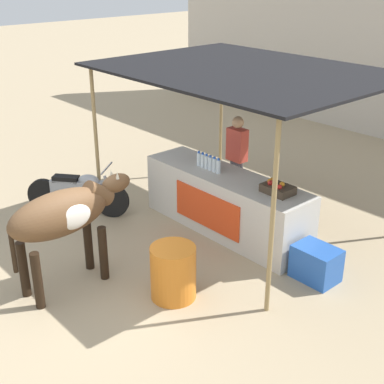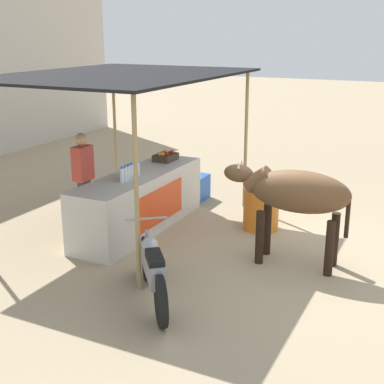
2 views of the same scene
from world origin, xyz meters
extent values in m
plane|color=tan|center=(0.00, 0.00, 0.00)|extent=(60.00, 60.00, 0.00)
cube|color=beige|center=(0.00, 2.20, 0.48)|extent=(3.00, 0.80, 0.96)
cube|color=red|center=(0.00, 1.79, 0.48)|extent=(1.40, 0.02, 0.58)
cube|color=black|center=(0.00, 2.50, 2.54)|extent=(4.20, 3.20, 0.04)
cylinder|color=#997F51|center=(-1.89, 1.06, 1.27)|extent=(0.06, 0.06, 2.54)
cylinder|color=#997F51|center=(1.89, 1.06, 1.27)|extent=(0.06, 0.06, 2.54)
cylinder|color=#997F51|center=(1.89, 3.94, 1.27)|extent=(0.06, 0.06, 2.54)
cylinder|color=silver|center=(-0.57, 2.15, 1.07)|extent=(0.07, 0.07, 0.22)
cylinder|color=blue|center=(-0.57, 2.15, 1.19)|extent=(0.04, 0.04, 0.03)
cylinder|color=silver|center=(-0.48, 2.15, 1.07)|extent=(0.07, 0.07, 0.22)
cylinder|color=blue|center=(-0.48, 2.15, 1.19)|extent=(0.04, 0.04, 0.03)
cylinder|color=silver|center=(-0.39, 2.15, 1.07)|extent=(0.07, 0.07, 0.22)
cylinder|color=blue|center=(-0.39, 2.15, 1.19)|extent=(0.04, 0.04, 0.03)
cylinder|color=silver|center=(-0.30, 2.15, 1.07)|extent=(0.07, 0.07, 0.22)
cylinder|color=blue|center=(-0.30, 2.15, 1.19)|extent=(0.04, 0.04, 0.03)
cylinder|color=silver|center=(-0.21, 2.15, 1.07)|extent=(0.07, 0.07, 0.22)
cylinder|color=blue|center=(-0.21, 2.15, 1.19)|extent=(0.04, 0.04, 0.03)
cylinder|color=silver|center=(-0.12, 2.15, 1.07)|extent=(0.07, 0.07, 0.22)
cylinder|color=blue|center=(-0.12, 2.15, 1.19)|extent=(0.04, 0.04, 0.03)
cube|color=#3F3326|center=(0.99, 2.25, 1.02)|extent=(0.44, 0.32, 0.12)
sphere|color=#B21E19|center=(1.08, 2.17, 1.11)|extent=(0.08, 0.08, 0.08)
sphere|color=#B21E19|center=(0.92, 2.21, 1.11)|extent=(0.08, 0.08, 0.08)
sphere|color=orange|center=(0.85, 2.23, 1.11)|extent=(0.08, 0.08, 0.08)
sphere|color=orange|center=(1.05, 2.27, 1.11)|extent=(0.08, 0.08, 0.08)
sphere|color=orange|center=(0.85, 2.29, 1.11)|extent=(0.08, 0.08, 0.08)
sphere|color=#B21E19|center=(0.90, 2.18, 1.11)|extent=(0.08, 0.08, 0.08)
cylinder|color=#383842|center=(-0.49, 2.95, 0.44)|extent=(0.22, 0.22, 0.88)
cube|color=#BF3F33|center=(-0.49, 2.95, 1.16)|extent=(0.34, 0.20, 0.56)
sphere|color=tan|center=(-0.49, 2.95, 1.55)|extent=(0.20, 0.20, 0.20)
cube|color=blue|center=(1.86, 2.10, 0.24)|extent=(0.60, 0.44, 0.48)
cylinder|color=orange|center=(0.89, 0.38, 0.36)|extent=(0.59, 0.59, 0.72)
ellipsoid|color=brown|center=(-0.25, -0.54, 1.08)|extent=(0.56, 1.42, 0.60)
cylinder|color=black|center=(-0.44, -0.06, 0.39)|extent=(0.12, 0.12, 0.78)
cylinder|color=black|center=(-0.08, -0.05, 0.39)|extent=(0.12, 0.12, 0.78)
cylinder|color=black|center=(-0.41, -1.04, 0.39)|extent=(0.12, 0.12, 0.78)
cylinder|color=black|center=(-0.05, -1.03, 0.39)|extent=(0.12, 0.12, 0.78)
cylinder|color=brown|center=(-0.26, 0.05, 1.19)|extent=(0.25, 0.46, 0.41)
ellipsoid|color=brown|center=(-0.27, 0.35, 1.25)|extent=(0.23, 0.45, 0.26)
cone|color=beige|center=(-0.34, 0.33, 1.39)|extent=(0.05, 0.05, 0.10)
cone|color=beige|center=(-0.20, 0.33, 1.39)|extent=(0.05, 0.05, 0.10)
cylinder|color=black|center=(-0.22, -1.21, 0.81)|extent=(0.06, 0.06, 0.60)
ellipsoid|color=silver|center=(-0.03, -0.44, 1.08)|extent=(0.11, 0.44, 0.32)
cylinder|color=black|center=(-1.61, 1.11, 0.30)|extent=(0.52, 0.44, 0.60)
cylinder|color=black|center=(-2.55, 0.36, 0.30)|extent=(0.52, 0.44, 0.60)
cube|color=#999EA5|center=(-2.08, 0.73, 0.48)|extent=(0.82, 0.70, 0.28)
ellipsoid|color=#999EA5|center=(-1.91, 0.87, 0.64)|extent=(0.41, 0.38, 0.20)
cube|color=black|center=(-2.22, 0.62, 0.64)|extent=(0.46, 0.41, 0.10)
cylinder|color=#99999E|center=(-1.65, 1.08, 0.88)|extent=(0.37, 0.45, 0.03)
cylinder|color=#99999E|center=(-1.63, 1.10, 0.50)|extent=(0.19, 0.16, 0.49)
camera|label=1|loc=(5.41, -3.32, 4.05)|focal=50.00mm
camera|label=2|loc=(-7.21, -2.32, 3.20)|focal=50.00mm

